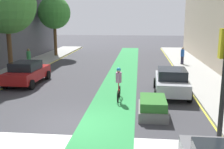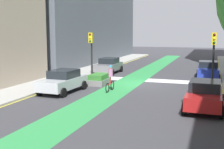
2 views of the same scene
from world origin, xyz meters
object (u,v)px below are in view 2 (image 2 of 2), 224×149
at_px(traffic_signal_near_right, 91,46).
at_px(cyclist_in_lane, 110,78).
at_px(median_planter, 99,79).
at_px(car_grey_right_near, 109,65).
at_px(car_red_left_far, 205,95).
at_px(car_silver_right_far, 63,81).
at_px(traffic_signal_near_left, 214,49).
at_px(car_blue_left_near, 208,70).

height_order(traffic_signal_near_right, cyclist_in_lane, traffic_signal_near_right).
bearing_deg(median_planter, car_grey_right_near, -77.29).
distance_m(car_red_left_far, car_grey_right_near, 15.33).
xyz_separation_m(traffic_signal_near_right, car_grey_right_near, (-0.58, -3.19, -2.11)).
bearing_deg(car_red_left_far, cyclist_in_lane, -25.73).
distance_m(car_silver_right_far, cyclist_in_lane, 3.37).
bearing_deg(car_red_left_far, traffic_signal_near_left, -92.74).
bearing_deg(median_planter, traffic_signal_near_left, -165.79).
bearing_deg(cyclist_in_lane, median_planter, -51.70).
xyz_separation_m(traffic_signal_near_left, car_blue_left_near, (0.40, -3.92, -2.13)).
bearing_deg(cyclist_in_lane, car_blue_left_near, -127.98).
relative_size(traffic_signal_near_right, car_silver_right_far, 0.97).
bearing_deg(car_grey_right_near, car_blue_left_near, 178.12).
relative_size(car_silver_right_far, car_blue_left_near, 1.01).
height_order(traffic_signal_near_left, car_silver_right_far, traffic_signal_near_left).
xyz_separation_m(car_silver_right_far, median_planter, (-1.25, -3.73, -0.40)).
relative_size(traffic_signal_near_left, car_silver_right_far, 0.98).
bearing_deg(car_grey_right_near, car_red_left_far, 129.56).
distance_m(car_red_left_far, cyclist_in_lane, 7.28).
height_order(car_grey_right_near, cyclist_in_lane, cyclist_in_lane).
bearing_deg(traffic_signal_near_right, traffic_signal_near_left, 174.40).
xyz_separation_m(traffic_signal_near_right, cyclist_in_lane, (-3.78, 5.47, -1.95)).
relative_size(car_red_left_far, car_blue_left_near, 1.00).
xyz_separation_m(traffic_signal_near_right, median_planter, (-2.03, 3.25, -2.51)).
bearing_deg(car_blue_left_near, traffic_signal_near_left, 95.89).
distance_m(traffic_signal_near_right, car_red_left_far, 13.63).
relative_size(car_red_left_far, cyclist_in_lane, 2.29).
bearing_deg(car_silver_right_far, car_red_left_far, 170.18).
distance_m(car_red_left_far, car_silver_right_far, 9.71).
distance_m(traffic_signal_near_left, car_grey_right_near, 11.18).
height_order(traffic_signal_near_right, car_silver_right_far, traffic_signal_near_right).
bearing_deg(median_planter, car_blue_left_near, -143.52).
bearing_deg(traffic_signal_near_right, car_grey_right_near, -100.23).
height_order(traffic_signal_near_right, traffic_signal_near_left, traffic_signal_near_left).
xyz_separation_m(car_silver_right_far, cyclist_in_lane, (-3.01, -1.50, 0.17)).
height_order(car_grey_right_near, median_planter, car_grey_right_near).
bearing_deg(car_blue_left_near, car_grey_right_near, -1.88).
bearing_deg(median_planter, car_red_left_far, 147.07).
xyz_separation_m(car_red_left_far, car_silver_right_far, (9.57, -1.66, 0.00)).
bearing_deg(traffic_signal_near_left, traffic_signal_near_right, -5.60).
bearing_deg(traffic_signal_near_left, car_red_left_far, 87.26).
height_order(car_red_left_far, cyclist_in_lane, cyclist_in_lane).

